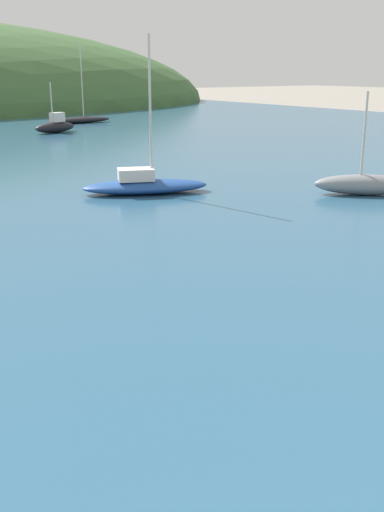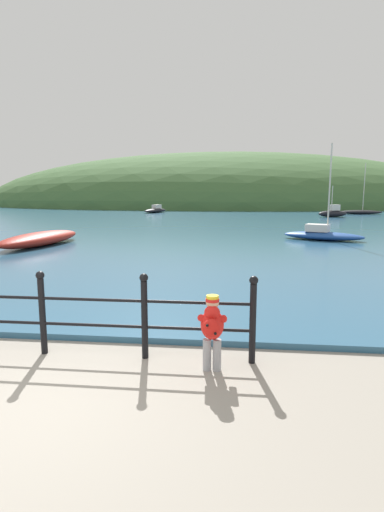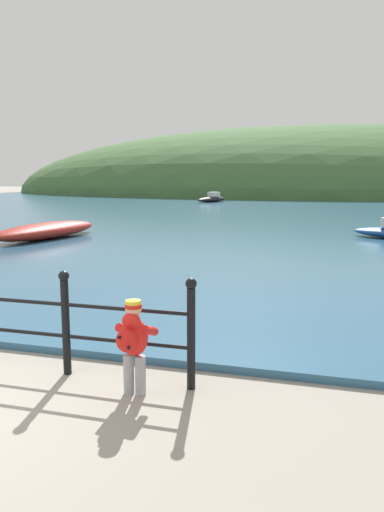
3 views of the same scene
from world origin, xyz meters
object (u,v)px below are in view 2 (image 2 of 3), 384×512
object	(u,v)px
boat_far_left	(322,234)
boat_mid_harbor	(360,212)
boat_blue_hull	(333,213)
boat_red_dinghy	(155,210)
boat_green_fishing	(41,239)
child_in_coat	(212,326)

from	to	relation	value
boat_far_left	boat_mid_harbor	xyz separation A→B (m)	(8.40, 22.77, -0.02)
boat_blue_hull	boat_red_dinghy	world-z (taller)	boat_blue_hull
boat_far_left	boat_green_fishing	bearing A→B (deg)	-165.04
boat_far_left	boat_blue_hull	world-z (taller)	boat_far_left
child_in_coat	boat_blue_hull	distance (m)	33.17
child_in_coat	boat_green_fishing	distance (m)	13.39
boat_green_fishing	child_in_coat	bearing A→B (deg)	-54.28
child_in_coat	boat_blue_hull	bearing A→B (deg)	74.45
boat_red_dinghy	boat_blue_hull	bearing A→B (deg)	-18.52
child_in_coat	boat_blue_hull	world-z (taller)	boat_blue_hull
boat_mid_harbor	boat_far_left	bearing A→B (deg)	-110.26
boat_blue_hull	boat_mid_harbor	size ratio (longest dim) A/B	0.57
boat_far_left	boat_green_fishing	xyz separation A→B (m)	(-12.11, -3.24, 0.02)
boat_green_fishing	boat_mid_harbor	bearing A→B (deg)	51.73
child_in_coat	boat_blue_hull	size ratio (longest dim) A/B	0.35
boat_red_dinghy	boat_far_left	bearing A→B (deg)	-61.82
boat_green_fishing	boat_mid_harbor	xyz separation A→B (m)	(20.52, 26.00, -0.04)
boat_blue_hull	boat_green_fishing	distance (m)	26.90
boat_far_left	boat_red_dinghy	size ratio (longest dim) A/B	1.06
boat_green_fishing	boat_mid_harbor	world-z (taller)	boat_mid_harbor
boat_blue_hull	boat_red_dinghy	xyz separation A→B (m)	(-17.25, 5.78, -0.09)
boat_green_fishing	boat_mid_harbor	size ratio (longest dim) A/B	1.03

